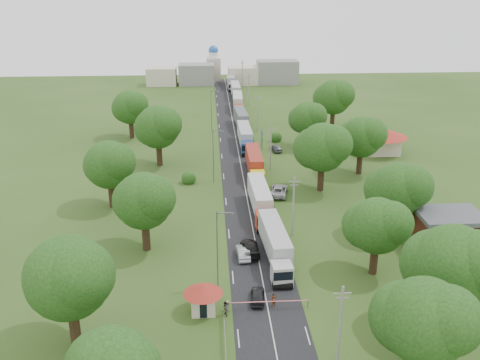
{
  "coord_description": "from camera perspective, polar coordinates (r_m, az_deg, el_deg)",
  "views": [
    {
      "loc": [
        -6.19,
        -75.54,
        34.84
      ],
      "look_at": [
        -1.14,
        8.06,
        3.0
      ],
      "focal_mm": 40.0,
      "sensor_mm": 36.0,
      "label": 1
    }
  ],
  "objects": [
    {
      "name": "lamp_1",
      "position": [
        95.16,
        -2.78,
        2.86
      ],
      "size": [
        2.03,
        0.22,
        10.0
      ],
      "color": "slate",
      "rests_on": "ground"
    },
    {
      "name": "house_cream",
      "position": [
        115.85,
        14.93,
        4.48
      ],
      "size": [
        10.08,
        10.08,
        5.8
      ],
      "color": "beige",
      "rests_on": "ground"
    },
    {
      "name": "guard_booth",
      "position": [
        60.19,
        -3.95,
        -12.12
      ],
      "size": [
        4.4,
        4.4,
        3.45
      ],
      "color": "beige",
      "rests_on": "ground"
    },
    {
      "name": "truck_0",
      "position": [
        70.44,
        3.8,
        -6.85
      ],
      "size": [
        3.29,
        14.95,
        4.13
      ],
      "color": "#BBBBBB",
      "rests_on": "ground"
    },
    {
      "name": "pole_5",
      "position": [
        183.41,
        0.25,
        11.35
      ],
      "size": [
        1.6,
        0.24,
        9.0
      ],
      "color": "gray",
      "rests_on": "ground"
    },
    {
      "name": "road",
      "position": [
        101.88,
        0.24,
        0.82
      ],
      "size": [
        8.0,
        200.0,
        0.04
      ],
      "primitive_type": "cube",
      "color": "black",
      "rests_on": "ground"
    },
    {
      "name": "pole_3",
      "position": [
        128.67,
        1.87,
        7.25
      ],
      "size": [
        1.6,
        0.24,
        9.0
      ],
      "color": "gray",
      "rests_on": "ground"
    },
    {
      "name": "tree_5",
      "position": [
        101.66,
        12.82,
        4.53
      ],
      "size": [
        8.8,
        8.8,
        11.07
      ],
      "color": "#382616",
      "rests_on": "ground"
    },
    {
      "name": "pole_0",
      "position": [
        51.86,
        10.62,
        -15.15
      ],
      "size": [
        1.6,
        0.24,
        9.0
      ],
      "color": "gray",
      "rests_on": "ground"
    },
    {
      "name": "tree_2",
      "position": [
        67.32,
        14.38,
        -4.69
      ],
      "size": [
        8.0,
        8.0,
        10.1
      ],
      "color": "#382616",
      "rests_on": "ground"
    },
    {
      "name": "tree_7",
      "position": [
        132.07,
        9.95,
        8.71
      ],
      "size": [
        9.6,
        9.6,
        12.05
      ],
      "color": "#382616",
      "rests_on": "ground"
    },
    {
      "name": "pedestrian_near",
      "position": [
        61.74,
        3.62,
        -12.7
      ],
      "size": [
        0.66,
        0.51,
        1.59
      ],
      "primitive_type": "imported",
      "rotation": [
        0.0,
        0.0,
        0.25
      ],
      "color": "gray",
      "rests_on": "ground"
    },
    {
      "name": "boom_barrier",
      "position": [
        61.07,
        1.71,
        -12.96
      ],
      "size": [
        9.22,
        0.35,
        1.18
      ],
      "color": "slate",
      "rests_on": "ground"
    },
    {
      "name": "house_brick",
      "position": [
        78.16,
        21.31,
        -5.04
      ],
      "size": [
        8.6,
        6.6,
        5.2
      ],
      "color": "maroon",
      "rests_on": "ground"
    },
    {
      "name": "distant_town",
      "position": [
        188.3,
        -1.34,
        11.22
      ],
      "size": [
        52.0,
        8.0,
        8.0
      ],
      "color": "gray",
      "rests_on": "ground"
    },
    {
      "name": "pole_1",
      "position": [
        75.79,
        5.71,
        -2.74
      ],
      "size": [
        1.6,
        0.24,
        9.0
      ],
      "color": "gray",
      "rests_on": "ground"
    },
    {
      "name": "pedestrian_booth",
      "position": [
        60.08,
        -1.57,
        -13.62
      ],
      "size": [
        0.99,
        1.07,
        1.75
      ],
      "primitive_type": "imported",
      "rotation": [
        0.0,
        0.0,
        -1.06
      ],
      "color": "gray",
      "rests_on": "ground"
    },
    {
      "name": "pole_4",
      "position": [
        155.93,
        0.92,
        9.66
      ],
      "size": [
        1.6,
        0.24,
        9.0
      ],
      "color": "gray",
      "rests_on": "ground"
    },
    {
      "name": "truck_5",
      "position": [
        150.77,
        -0.23,
        8.3
      ],
      "size": [
        3.0,
        14.84,
        4.1
      ],
      "color": "#9D3618",
      "rests_on": "ground"
    },
    {
      "name": "truck_6",
      "position": [
        166.58,
        -0.46,
        9.5
      ],
      "size": [
        2.52,
        14.65,
        4.06
      ],
      "color": "#225C32",
      "rests_on": "ground"
    },
    {
      "name": "truck_1",
      "position": [
        83.81,
        2.17,
        -2.11
      ],
      "size": [
        2.96,
        15.05,
        4.17
      ],
      "color": "red",
      "rests_on": "ground"
    },
    {
      "name": "car_lane_rear",
      "position": [
        72.27,
        1.08,
        -7.28
      ],
      "size": [
        2.51,
        5.65,
        1.61
      ],
      "primitive_type": "imported",
      "rotation": [
        0.0,
        0.0,
        3.19
      ],
      "color": "black",
      "rests_on": "ground"
    },
    {
      "name": "tree_6",
      "position": [
        116.17,
        7.2,
        6.58
      ],
      "size": [
        8.0,
        8.0,
        10.1
      ],
      "color": "#382616",
      "rests_on": "ground"
    },
    {
      "name": "tree_13",
      "position": [
        125.09,
        -11.66,
        7.63
      ],
      "size": [
        8.8,
        8.8,
        11.07
      ],
      "color": "#382616",
      "rests_on": "ground"
    },
    {
      "name": "tree_1",
      "position": [
        58.33,
        21.74,
        -8.37
      ],
      "size": [
        9.6,
        9.6,
        12.05
      ],
      "color": "#382616",
      "rests_on": "ground"
    },
    {
      "name": "car_verge_near",
      "position": [
        91.31,
        4.15,
        -1.11
      ],
      "size": [
        4.04,
        6.48,
        1.67
      ],
      "primitive_type": "imported",
      "rotation": [
        0.0,
        0.0,
        2.92
      ],
      "color": "#AEAEAE",
      "rests_on": "ground"
    },
    {
      "name": "tree_10",
      "position": [
        71.81,
        -10.25,
        -2.15
      ],
      "size": [
        8.8,
        8.8,
        11.07
      ],
      "color": "#382616",
      "rests_on": "ground"
    },
    {
      "name": "truck_7",
      "position": [
        181.96,
        -0.93,
        10.47
      ],
      "size": [
        3.29,
        14.92,
        4.12
      ],
      "color": "#A8A8A8",
      "rests_on": "ground"
    },
    {
      "name": "tree_11",
      "position": [
        86.75,
        -13.78,
        1.63
      ],
      "size": [
        8.8,
        8.8,
        11.07
      ],
      "color": "#382616",
      "rests_on": "ground"
    },
    {
      "name": "church",
      "position": [
        195.78,
        -2.84,
        12.14
      ],
      "size": [
        5.0,
        5.0,
        12.3
      ],
      "color": "beige",
      "rests_on": "ground"
    },
    {
      "name": "tree_3",
      "position": [
        77.66,
        16.5,
        -0.91
      ],
      "size": [
        8.8,
        8.8,
        11.07
      ],
      "color": "#382616",
      "rests_on": "ground"
    },
    {
      "name": "car_lane_front",
      "position": [
        62.63,
        1.9,
        -12.24
      ],
      "size": [
        2.03,
        4.17,
        1.37
      ],
      "primitive_type": "imported",
      "rotation": [
        0.0,
        0.0,
        3.04
      ],
      "color": "black",
      "rests_on": "ground"
    },
    {
      "name": "ground",
      "position": [
        83.42,
        1.12,
        -3.88
      ],
      "size": [
        260.0,
        260.0,
        0.0
      ],
      "primitive_type": "plane",
      "color": "#284617",
      "rests_on": "ground"
    },
    {
      "name": "tree_4",
      "position": [
        91.88,
        8.77,
        3.49
      ],
      "size": [
        9.6,
        9.6,
        12.05
      ],
      "color": "#382616",
      "rests_on": "ground"
    },
    {
      "name": "truck_4",
      "position": [
        132.29,
        0.13,
        6.51
      ],
      "size": [
        3.14,
        14.71,
        4.06
      ],
      "color": "#AFAFAF",
      "rests_on": "ground"
    },
    {
      "name": "lamp_2",
      "position": [
        128.91,
        -3.02,
        7.65
      ],
      "size": [
        2.03,
        0.22,
        10.0
      ],
      "color": "slate",
      "rests_on": "ground"
    },
    {
      "name": "truck_3",
      "position": [
        117.13,
        0.54,
        4.63
      ],
      "size": [
        2.69,
        14.91,
        4.13
      ],
      "color": "navy",
      "rests_on": "ground"
    },
    {
      "name": "truck_2",
      "position": [
        100.21,
        1.56,
        1.79
      ],
      "size": [
        2.56,
        14.84,
        4.12
      ],
      "color": "yellow",
      "rests_on": "ground"
    },
    {
      "name": "car_lane_mid",
      "position": [
        71.36,
        0.33,
        -7.75
      ],
      "size": [
        1.8,
        4.46,
        1.44
      ],
      "primitive_type": "imported",
      "rotation": [
        0.0,
        0.0,
        3.21
      ],
      "color": "#A4A6AC",
      "rests_on": "ground"
    },
    {
      "name": "tree_12",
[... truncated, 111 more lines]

